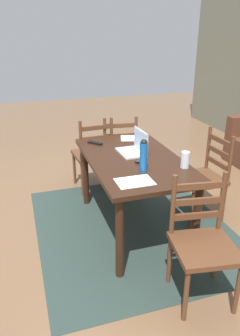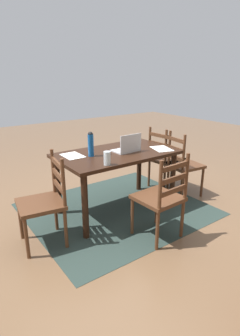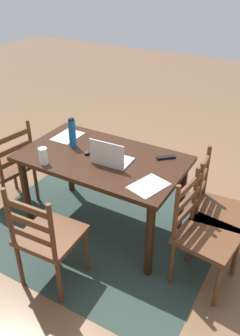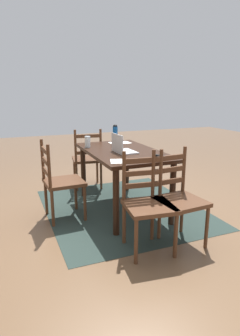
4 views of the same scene
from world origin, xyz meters
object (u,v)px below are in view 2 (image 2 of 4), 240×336
object	(u,v)px
chair_far_head	(161,198)
drinking_glass	(107,158)
water_bottle	(91,144)
dining_table	(117,161)
chair_left_far	(182,165)
chair_left_near	(166,159)
computer_mouse	(108,153)
tv_remote	(136,142)
chair_right_far	(44,202)
laptop	(128,147)

from	to	relation	value
chair_far_head	drinking_glass	world-z (taller)	chair_far_head
water_bottle	drinking_glass	world-z (taller)	water_bottle
dining_table	chair_far_head	bearing A→B (deg)	90.14
chair_left_far	chair_left_near	size ratio (longest dim) A/B	1.00
computer_mouse	tv_remote	size ratio (longest dim) A/B	0.59
chair_left_far	drinking_glass	distance (m)	1.45
tv_remote	computer_mouse	bearing A→B (deg)	-108.47
chair_right_far	computer_mouse	world-z (taller)	chair_right_far
laptop	water_bottle	distance (m)	0.48
chair_left_far	tv_remote	xyz separation A→B (m)	(0.52, -0.42, 0.33)
laptop	drinking_glass	bearing A→B (deg)	30.23
dining_table	computer_mouse	world-z (taller)	computer_mouse
chair_left_near	tv_remote	bearing A→B (deg)	-9.57
chair_left_far	computer_mouse	xyz separation A→B (m)	(1.16, -0.15, 0.33)
drinking_glass	water_bottle	bearing A→B (deg)	-93.88
water_bottle	computer_mouse	bearing A→B (deg)	167.13
computer_mouse	water_bottle	bearing A→B (deg)	-9.41
chair_left_near	tv_remote	size ratio (longest dim) A/B	5.59
chair_left_far	chair_right_far	bearing A→B (deg)	0.31
dining_table	drinking_glass	bearing A→B (deg)	43.35
computer_mouse	tv_remote	xyz separation A→B (m)	(-0.64, -0.26, -0.01)
laptop	computer_mouse	world-z (taller)	laptop
chair_left_far	water_bottle	xyz separation A→B (m)	(1.36, -0.20, 0.47)
dining_table	chair_left_near	distance (m)	1.05
chair_left_near	drinking_glass	world-z (taller)	chair_left_near
chair_left_far	drinking_glass	xyz separation A→B (m)	(1.39, 0.18, 0.39)
chair_right_far	chair_far_head	bearing A→B (deg)	148.80
chair_right_far	dining_table	bearing A→B (deg)	-170.25
chair_left_far	water_bottle	size ratio (longest dim) A/B	3.29
chair_left_far	chair_left_near	world-z (taller)	same
chair_left_far	computer_mouse	world-z (taller)	chair_left_far
chair_left_near	drinking_glass	bearing A→B (deg)	20.26
laptop	tv_remote	size ratio (longest dim) A/B	1.93
dining_table	computer_mouse	distance (m)	0.19
chair_right_far	laptop	world-z (taller)	laptop
computer_mouse	chair_right_far	bearing A→B (deg)	13.97
chair_right_far	chair_far_head	world-z (taller)	same
chair_left_far	laptop	size ratio (longest dim) A/B	2.89
dining_table	chair_right_far	world-z (taller)	chair_right_far
chair_right_far	drinking_glass	distance (m)	0.78
tv_remote	chair_right_far	bearing A→B (deg)	-115.23
chair_right_far	water_bottle	bearing A→B (deg)	-162.81
drinking_glass	computer_mouse	distance (m)	0.41
chair_right_far	chair_left_far	world-z (taller)	same
dining_table	chair_right_far	size ratio (longest dim) A/B	1.54
laptop	dining_table	bearing A→B (deg)	-26.67
laptop	water_bottle	bearing A→B (deg)	-11.74
dining_table	tv_remote	xyz separation A→B (m)	(-0.50, -0.25, 0.12)
chair_far_head	computer_mouse	distance (m)	0.86
tv_remote	water_bottle	bearing A→B (deg)	-116.42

